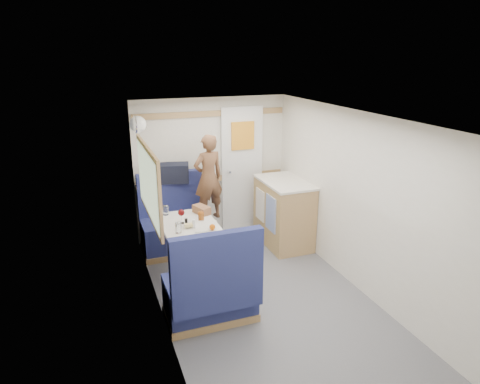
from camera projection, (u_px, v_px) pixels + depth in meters
name	position (u px, v px, depth m)	size (l,w,h in m)	color
floor	(276.00, 314.00, 4.43)	(4.50, 4.50, 0.00)	#515156
ceiling	(282.00, 121.00, 3.80)	(4.50, 4.50, 0.00)	silver
wall_back	(212.00, 168.00, 6.12)	(2.20, 0.02, 2.00)	silver
wall_left	(165.00, 242.00, 3.75)	(0.02, 4.50, 2.00)	silver
wall_right	(374.00, 211.00, 4.47)	(0.02, 4.50, 2.00)	silver
oak_trim_low	(212.00, 179.00, 6.15)	(2.15, 0.02, 0.08)	#AB8A4D
oak_trim_high	(211.00, 114.00, 5.85)	(2.15, 0.02, 0.08)	#AB8A4D
side_window	(148.00, 183.00, 4.57)	(0.04, 1.30, 0.72)	#9AA88F
rear_door	(242.00, 168.00, 6.24)	(0.62, 0.12, 1.86)	white
dinette_table	(190.00, 236.00, 4.93)	(0.62, 0.92, 0.72)	white
bench_far	(175.00, 229.00, 5.78)	(0.90, 0.59, 1.05)	#18194E
bench_near	(212.00, 294.00, 4.24)	(0.90, 0.59, 1.05)	#18194E
ledge	(169.00, 183.00, 5.82)	(0.90, 0.14, 0.04)	#AB8A4D
dome_light	(138.00, 124.00, 5.18)	(0.20, 0.20, 0.20)	white
galley_counter	(284.00, 212.00, 5.93)	(0.57, 0.92, 0.92)	#AB8A4D
person	(208.00, 177.00, 5.59)	(0.42, 0.27, 1.14)	brown
duffel_bag	(169.00, 173.00, 5.78)	(0.52, 0.25, 0.25)	black
tray	(206.00, 226.00, 4.78)	(0.24, 0.32, 0.02)	silver
orange_fruit	(212.00, 227.00, 4.66)	(0.07, 0.07, 0.07)	#D75409
cheese_block	(189.00, 225.00, 4.75)	(0.09, 0.06, 0.03)	#F0E78A
wine_glass	(181.00, 213.00, 4.85)	(0.08, 0.08, 0.17)	white
tumbler_left	(178.00, 228.00, 4.62)	(0.07, 0.07, 0.11)	white
tumbler_mid	(166.00, 210.00, 5.13)	(0.07, 0.07, 0.11)	white
beer_glass	(201.00, 217.00, 4.94)	(0.07, 0.07, 0.11)	brown
pepper_grinder	(186.00, 222.00, 4.80)	(0.03, 0.03, 0.09)	black
salt_grinder	(194.00, 224.00, 4.75)	(0.04, 0.04, 0.10)	white
bread_loaf	(202.00, 210.00, 5.17)	(0.12, 0.23, 0.10)	brown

